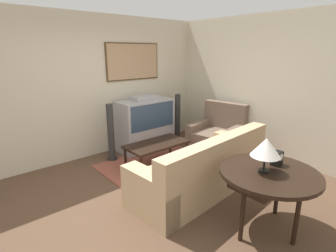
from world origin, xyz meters
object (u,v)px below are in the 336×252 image
Objects in this scene: console_table at (269,177)px; mantel_clock at (277,158)px; armchair at (217,137)px; tv at (145,124)px; speaker_tower_left at (111,134)px; speaker_tower_right at (178,119)px; table_lamp at (266,148)px; couch at (203,171)px; coffee_table at (157,145)px.

console_table is 6.74× the size of mantel_clock.
tv is at bearing -145.93° from armchair.
speaker_tower_left reaches higher than console_table.
console_table is at bearing -114.34° from speaker_tower_right.
console_table is at bearing -33.93° from table_lamp.
table_lamp is 3.30m from speaker_tower_right.
console_table is 2.80× the size of table_lamp.
armchair is at bearing 50.24° from table_lamp.
tv is 2.05m from couch.
coffee_table is 1.03× the size of speaker_tower_right.
armchair is at bearing -151.70° from couch.
tv is 3.11m from table_lamp.
coffee_table is 2.19m from mantel_clock.
console_table is (-0.10, -1.06, 0.35)m from couch.
coffee_table is at bearing -58.65° from speaker_tower_left.
speaker_tower_left is (-0.58, 2.94, -0.30)m from mantel_clock.
table_lamp is (-1.60, -1.92, 0.71)m from armchair.
table_lamp is at bearing -84.29° from speaker_tower_left.
armchair is (1.04, -1.10, -0.23)m from tv.
speaker_tower_right is at bearing 65.66° from console_table.
coffee_table is at bearing -94.93° from couch.
tv is at bearing 84.83° from mantel_clock.
mantel_clock is 0.15× the size of speaker_tower_left.
console_table is at bearing -83.17° from speaker_tower_left.
console_table is at bearing 80.55° from couch.
coffee_table is 2.21m from console_table.
mantel_clock is (0.29, -0.00, -0.20)m from table_lamp.
table_lamp is at bearing -49.05° from armchair.
tv is 0.86m from speaker_tower_right.
mantel_clock is 3.01m from speaker_tower_left.
speaker_tower_left is at bearing 121.35° from coffee_table.
table_lamp is at bearing 179.80° from mantel_clock.
mantel_clock is at bearing -110.96° from speaker_tower_right.
speaker_tower_left reaches higher than coffee_table.
couch reaches higher than console_table.
table_lamp is 2.41× the size of mantel_clock.
couch is 2.10× the size of console_table.
tv reaches higher than couch.
speaker_tower_left reaches higher than armchair.
armchair reaches higher than mantel_clock.
speaker_tower_left is (-0.85, -0.08, -0.02)m from tv.
tv reaches higher than coffee_table.
armchair is at bearing -46.64° from tv.
mantel_clock is (0.22, 0.04, 0.15)m from console_table.
tv is 7.14× the size of mantel_clock.
speaker_tower_right is (1.70, 0.00, 0.00)m from speaker_tower_left.
armchair is 0.94× the size of coffee_table.
speaker_tower_right reaches higher than mantel_clock.
mantel_clock reaches higher than console_table.
mantel_clock is at bearing -95.17° from tv.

